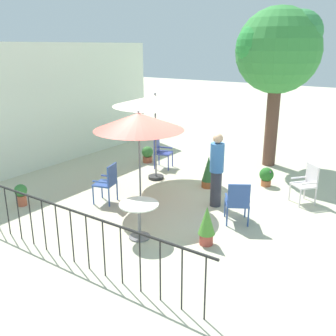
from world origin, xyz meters
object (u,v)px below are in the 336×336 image
object	(u,v)px
patio_chair_1	(108,181)
patio_chair_2	(161,151)
potted_plant_3	(147,154)
patio_chair_0	(238,201)
potted_plant_1	(21,194)
shade_tree	(277,51)
patio_chair_3	(307,181)
patio_umbrella_1	(155,101)
standing_person	(217,169)
potted_plant_2	(208,172)
potted_plant_4	(266,176)
patio_umbrella_0	(139,122)
potted_plant_0	(207,224)
cafe_table_0	(139,214)

from	to	relation	value
patio_chair_1	patio_chair_2	world-z (taller)	patio_chair_1
patio_chair_2	potted_plant_3	world-z (taller)	patio_chair_2
patio_chair_0	potted_plant_1	world-z (taller)	patio_chair_0
shade_tree	patio_chair_3	bearing A→B (deg)	-143.76
shade_tree	patio_chair_1	world-z (taller)	shade_tree
patio_umbrella_1	shade_tree	bearing A→B (deg)	-34.34
patio_chair_2	potted_plant_1	world-z (taller)	patio_chair_2
standing_person	potted_plant_2	bearing A→B (deg)	36.72
shade_tree	potted_plant_4	distance (m)	3.79
shade_tree	potted_plant_4	size ratio (longest dim) A/B	9.25
patio_chair_2	potted_plant_1	distance (m)	4.40
patio_umbrella_0	potted_plant_1	size ratio (longest dim) A/B	4.29
potted_plant_0	potted_plant_3	size ratio (longest dim) A/B	1.49
potted_plant_4	patio_chair_3	bearing A→B (deg)	-115.75
cafe_table_0	potted_plant_1	bearing A→B (deg)	95.62
shade_tree	patio_umbrella_0	distance (m)	5.22
potted_plant_1	standing_person	size ratio (longest dim) A/B	0.30
shade_tree	patio_umbrella_1	size ratio (longest dim) A/B	1.95
potted_plant_3	patio_chair_3	bearing A→B (deg)	-95.71
patio_umbrella_0	patio_chair_1	world-z (taller)	patio_umbrella_0
patio_chair_1	potted_plant_0	bearing A→B (deg)	-98.90
patio_umbrella_0	patio_chair_2	xyz separation A→B (m)	(2.57, 1.21, -1.43)
cafe_table_0	patio_chair_2	size ratio (longest dim) A/B	0.85
potted_plant_1	potted_plant_2	size ratio (longest dim) A/B	0.61
patio_chair_2	potted_plant_4	distance (m)	3.31
potted_plant_2	potted_plant_3	world-z (taller)	potted_plant_2
patio_chair_0	patio_umbrella_0	bearing A→B (deg)	96.70
patio_umbrella_1	potted_plant_1	xyz separation A→B (m)	(-3.34, 1.51, -1.90)
patio_chair_0	potted_plant_2	size ratio (longest dim) A/B	1.10
shade_tree	cafe_table_0	size ratio (longest dim) A/B	6.11
patio_umbrella_0	potted_plant_2	distance (m)	2.56
patio_umbrella_1	potted_plant_3	bearing A→B (deg)	45.68
patio_chair_1	patio_umbrella_0	bearing A→B (deg)	-57.94
patio_chair_0	potted_plant_4	size ratio (longest dim) A/B	1.84
patio_umbrella_1	potted_plant_4	xyz separation A→B (m)	(1.20, -2.81, -1.92)
patio_umbrella_0	cafe_table_0	xyz separation A→B (m)	(-1.38, -1.06, -1.46)
potted_plant_1	standing_person	distance (m)	4.64
shade_tree	potted_plant_2	size ratio (longest dim) A/B	5.53
standing_person	potted_plant_3	bearing A→B (deg)	61.20
patio_umbrella_1	patio_chair_2	size ratio (longest dim) A/B	2.65
potted_plant_3	patio_chair_2	bearing A→B (deg)	-107.51
cafe_table_0	patio_chair_1	distance (m)	1.97
potted_plant_2	standing_person	world-z (taller)	standing_person
potted_plant_0	patio_chair_2	bearing A→B (deg)	45.47
potted_plant_2	potted_plant_3	bearing A→B (deg)	71.42
cafe_table_0	patio_chair_3	size ratio (longest dim) A/B	0.82
cafe_table_0	patio_chair_1	world-z (taller)	patio_chair_1
patio_chair_1	potted_plant_3	distance (m)	3.44
potted_plant_1	potted_plant_2	bearing A→B (deg)	-40.68
patio_umbrella_1	cafe_table_0	xyz separation A→B (m)	(-3.02, -1.80, -1.69)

